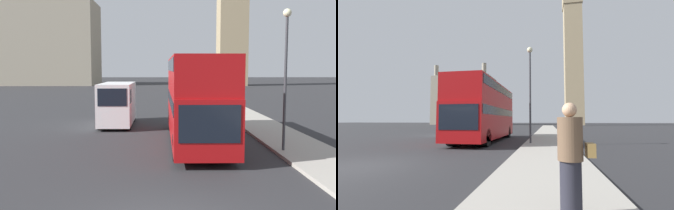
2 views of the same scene
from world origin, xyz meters
TOP-DOWN VIEW (x-y plane):
  - building_block_distant at (-26.01, 78.15)m, footprint 22.41×13.93m
  - red_double_decker_bus at (1.73, 10.17)m, footprint 2.61×10.65m
  - white_van at (-2.89, 15.95)m, footprint 2.04×5.42m
  - street_lamp at (5.38, 7.71)m, footprint 0.36×0.36m

SIDE VIEW (x-z plane):
  - white_van at x=-2.89m, z-range 0.09..2.89m
  - red_double_decker_bus at x=1.73m, z-range 0.26..4.54m
  - street_lamp at x=5.38m, z-range 1.07..7.22m
  - building_block_distant at x=-26.01m, z-range -2.00..20.71m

